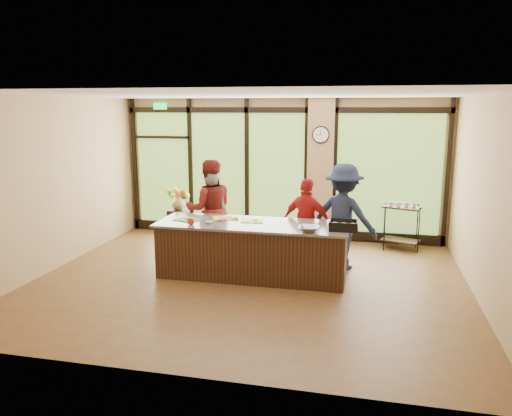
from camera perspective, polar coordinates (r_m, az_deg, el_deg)
The scene contains 25 objects.
floor at distance 8.28m, azimuth -0.86°, elevation -8.41°, with size 7.00×7.00×0.00m, color brown.
ceiling at distance 7.79m, azimuth -0.93°, elevation 12.82°, with size 7.00×7.00×0.00m, color silver.
back_wall at distance 10.81m, azimuth 2.88°, elevation 4.48°, with size 7.00×7.00×0.00m, color tan.
left_wall at distance 9.35m, azimuth -22.23°, elevation 2.53°, with size 6.00×6.00×0.00m, color tan.
right_wall at distance 7.86m, azimuth 24.76°, elevation 0.76°, with size 6.00×6.00×0.00m, color tan.
window_wall at distance 10.75m, azimuth 3.69°, elevation 3.87°, with size 6.90×0.12×3.00m.
island_base at distance 8.42m, azimuth -0.39°, elevation -4.92°, with size 3.10×1.00×0.88m, color #301C10.
countertop at distance 8.30m, azimuth -0.39°, elevation -1.87°, with size 3.20×1.10×0.04m, color #6D625A.
wall_clock at distance 10.49m, azimuth 7.42°, elevation 8.30°, with size 0.36×0.04×0.36m.
cook_left at distance 9.37m, azimuth -4.95°, elevation -0.68°, with size 0.62×0.41×1.70m, color slate.
cook_midleft at distance 9.38m, azimuth -5.30°, elevation -0.14°, with size 0.91×0.71×1.87m, color maroon.
cook_midright at distance 8.92m, azimuth 5.83°, elevation -1.68°, with size 0.93×0.39×1.59m, color #AC1A1B.
cook_right at distance 8.84m, azimuth 9.94°, elevation -1.00°, with size 1.20×0.69×1.86m, color #1C223D.
roasting_pan at distance 7.95m, azimuth 9.97°, elevation -2.21°, with size 0.45×0.35×0.08m, color black.
mixing_bowl at distance 7.80m, azimuth 6.05°, elevation -2.37°, with size 0.33×0.33×0.08m, color silver.
cutting_board_left at distance 8.60m, azimuth -7.85°, elevation -1.34°, with size 0.40×0.30×0.01m, color #427E2D.
cutting_board_center at distance 8.67m, azimuth -3.51°, elevation -1.13°, with size 0.42×0.32×0.01m, color yellow.
cutting_board_right at distance 8.43m, azimuth -0.43°, elevation -1.48°, with size 0.37×0.28×0.01m, color yellow.
prep_bowl_near at distance 8.48m, azimuth -3.84°, elevation -1.31°, with size 0.14×0.14×0.04m, color silver.
prep_bowl_mid at distance 8.30m, azimuth -5.36°, elevation -1.63°, with size 0.14×0.14×0.04m, color silver.
prep_bowl_far at distance 8.61m, azimuth -2.35°, elevation -1.16°, with size 0.12×0.12×0.03m, color silver.
red_ramekin at distance 8.25m, azimuth -7.44°, elevation -1.58°, with size 0.12×0.12×0.10m, color red.
flower_stand at distance 10.47m, azimuth -8.82°, elevation -2.17°, with size 0.37×0.37×0.74m, color #301C10.
flower_vase at distance 10.36m, azimuth -8.90°, elevation 0.57°, with size 0.27×0.27×0.28m, color #937B50.
bar_cart at distance 10.37m, azimuth 16.29°, elevation -1.44°, with size 0.80×0.62×0.97m.
Camera 1 is at (1.84, -7.56, 2.83)m, focal length 35.00 mm.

